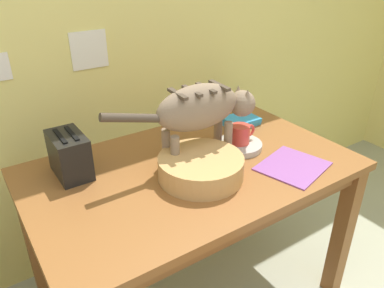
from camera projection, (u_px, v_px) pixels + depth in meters
The scene contains 9 objects.
wall_rear at pixel (100, 22), 1.73m from camera, with size 5.32×0.11×2.50m.
dining_table at pixel (192, 184), 1.59m from camera, with size 1.33×0.82×0.76m.
cat at pixel (203, 109), 1.49m from camera, with size 0.67×0.15×0.34m.
saucer_bowl at pixel (239, 145), 1.68m from camera, with size 0.20×0.20×0.03m, color #B1AFA8.
coffee_mug at pixel (241, 134), 1.66m from camera, with size 0.13×0.09×0.08m.
magazine at pixel (293, 166), 1.54m from camera, with size 0.26×0.23×0.01m, color #884997.
book_stack at pixel (241, 121), 1.91m from camera, with size 0.18×0.14×0.04m.
wicker_basket at pixel (201, 167), 1.45m from camera, with size 0.33×0.33×0.09m.
toaster at pixel (69, 155), 1.46m from camera, with size 0.12×0.20×0.18m.
Camera 1 is at (-0.64, 0.24, 1.55)m, focal length 35.17 mm.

